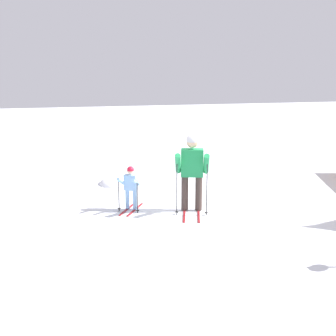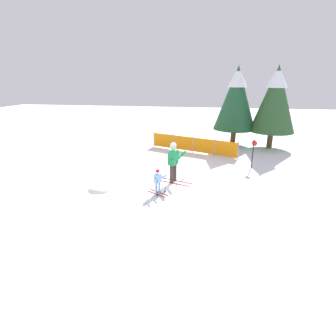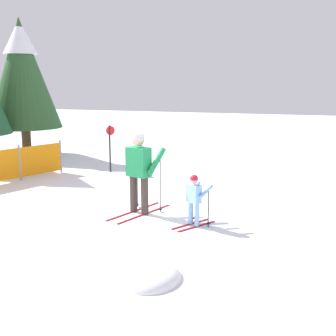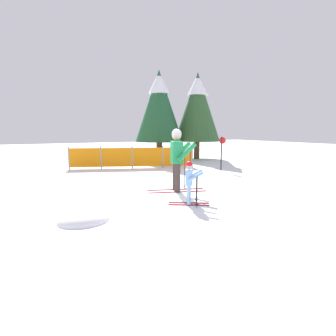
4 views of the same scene
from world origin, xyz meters
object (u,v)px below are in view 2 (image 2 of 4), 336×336
(skier_child, at_px, (158,180))
(trail_marker, at_px, (253,151))
(skier_adult, at_px, (174,159))
(safety_fence, at_px, (193,144))
(conifer_far, at_px, (236,97))
(conifer_near, at_px, (275,98))

(skier_child, distance_m, trail_marker, 5.50)
(skier_adult, xyz_separation_m, skier_child, (-0.42, -1.30, -0.45))
(safety_fence, bearing_deg, conifer_far, 43.54)
(skier_adult, distance_m, trail_marker, 4.35)
(conifer_far, xyz_separation_m, trail_marker, (0.62, -4.78, -2.21))
(conifer_far, height_order, trail_marker, conifer_far)
(conifer_near, bearing_deg, safety_fence, -158.10)
(safety_fence, bearing_deg, conifer_near, 21.90)
(skier_child, distance_m, conifer_far, 9.53)
(skier_child, xyz_separation_m, trail_marker, (3.99, 3.77, 0.30))
(skier_adult, relative_size, skier_child, 1.73)
(skier_child, relative_size, trail_marker, 0.70)
(safety_fence, xyz_separation_m, conifer_near, (4.78, 1.92, 2.60))
(conifer_far, relative_size, trail_marker, 3.49)
(skier_adult, height_order, skier_child, skier_adult)
(safety_fence, distance_m, conifer_far, 4.34)
(conifer_near, relative_size, trail_marker, 3.48)
(conifer_near, bearing_deg, conifer_far, 168.18)
(skier_child, bearing_deg, conifer_near, 86.90)
(conifer_far, bearing_deg, conifer_near, -11.82)
(conifer_far, bearing_deg, trail_marker, -82.58)
(conifer_near, xyz_separation_m, trail_marker, (-1.64, -4.31, -2.21))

